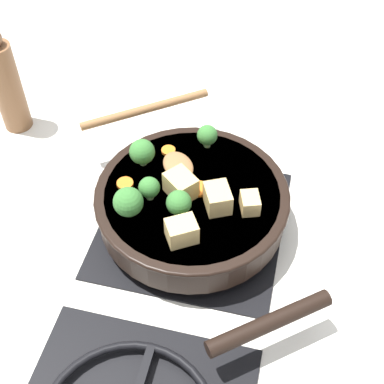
{
  "coord_description": "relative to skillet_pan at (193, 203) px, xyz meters",
  "views": [
    {
      "loc": [
        -0.14,
        0.56,
        0.74
      ],
      "look_at": [
        0.0,
        0.0,
        0.08
      ],
      "focal_mm": 50.0,
      "sensor_mm": 36.0,
      "label": 1
    }
  ],
  "objects": [
    {
      "name": "ground_plane",
      "position": [
        0.0,
        -0.0,
        -0.06
      ],
      "size": [
        2.4,
        2.4,
        0.0
      ],
      "primitive_type": "plane",
      "color": "white"
    },
    {
      "name": "front_burner_grate",
      "position": [
        0.0,
        -0.0,
        -0.05
      ],
      "size": [
        0.31,
        0.31,
        0.03
      ],
      "color": "black",
      "rests_on": "ground_plane"
    },
    {
      "name": "skillet_pan",
      "position": [
        0.0,
        0.0,
        0.0
      ],
      "size": [
        0.4,
        0.43,
        0.06
      ],
      "color": "black",
      "rests_on": "front_burner_grate"
    },
    {
      "name": "wooden_spoon",
      "position": [
        0.09,
        -0.12,
        0.03
      ],
      "size": [
        0.24,
        0.25,
        0.02
      ],
      "color": "olive",
      "rests_on": "skillet_pan"
    },
    {
      "name": "tofu_cube_center_large",
      "position": [
        -0.09,
        0.01,
        0.04
      ],
      "size": [
        0.04,
        0.04,
        0.03
      ],
      "primitive_type": "cube",
      "rotation": [
        0.0,
        0.0,
        1.9
      ],
      "color": "#DBB770",
      "rests_on": "skillet_pan"
    },
    {
      "name": "tofu_cube_near_handle",
      "position": [
        -0.01,
        0.09,
        0.04
      ],
      "size": [
        0.06,
        0.05,
        0.04
      ],
      "primitive_type": "cube",
      "rotation": [
        0.0,
        0.0,
        3.7
      ],
      "color": "#DBB770",
      "rests_on": "skillet_pan"
    },
    {
      "name": "tofu_cube_east_chunk",
      "position": [
        -0.04,
        0.02,
        0.04
      ],
      "size": [
        0.05,
        0.06,
        0.04
      ],
      "primitive_type": "cube",
      "rotation": [
        0.0,
        0.0,
        2.02
      ],
      "color": "#DBB770",
      "rests_on": "skillet_pan"
    },
    {
      "name": "tofu_cube_west_chunk",
      "position": [
        0.02,
        0.0,
        0.04
      ],
      "size": [
        0.06,
        0.06,
        0.04
      ],
      "primitive_type": "cube",
      "rotation": [
        0.0,
        0.0,
        5.6
      ],
      "color": "#DBB770",
      "rests_on": "skillet_pan"
    },
    {
      "name": "broccoli_floret_near_spoon",
      "position": [
        0.01,
        0.05,
        0.05
      ],
      "size": [
        0.04,
        0.04,
        0.05
      ],
      "color": "#709956",
      "rests_on": "skillet_pan"
    },
    {
      "name": "broccoli_floret_center_top",
      "position": [
        0.0,
        -0.11,
        0.05
      ],
      "size": [
        0.04,
        0.04,
        0.04
      ],
      "color": "#709956",
      "rests_on": "skillet_pan"
    },
    {
      "name": "broccoli_floret_east_rim",
      "position": [
        0.1,
        -0.05,
        0.05
      ],
      "size": [
        0.04,
        0.04,
        0.05
      ],
      "color": "#709956",
      "rests_on": "skillet_pan"
    },
    {
      "name": "broccoli_floret_west_rim",
      "position": [
        0.06,
        0.03,
        0.05
      ],
      "size": [
        0.03,
        0.03,
        0.04
      ],
      "color": "#709956",
      "rests_on": "skillet_pan"
    },
    {
      "name": "broccoli_floret_north_edge",
      "position": [
        0.09,
        0.07,
        0.05
      ],
      "size": [
        0.05,
        0.05,
        0.05
      ],
      "color": "#709956",
      "rests_on": "skillet_pan"
    },
    {
      "name": "carrot_slice_orange_thin",
      "position": [
        -0.01,
        -0.01,
        0.03
      ],
      "size": [
        0.03,
        0.03,
        0.01
      ],
      "primitive_type": "cylinder",
      "color": "orange",
      "rests_on": "skillet_pan"
    },
    {
      "name": "carrot_slice_near_center",
      "position": [
        0.06,
        -0.08,
        0.03
      ],
      "size": [
        0.02,
        0.02,
        0.01
      ],
      "primitive_type": "cylinder",
      "color": "orange",
      "rests_on": "skillet_pan"
    },
    {
      "name": "carrot_slice_edge_slice",
      "position": [
        0.11,
        0.01,
        0.03
      ],
      "size": [
        0.03,
        0.03,
        0.01
      ],
      "primitive_type": "cylinder",
      "color": "orange",
      "rests_on": "skillet_pan"
    },
    {
      "name": "pepper_mill",
      "position": [
        0.41,
        -0.17,
        0.04
      ],
      "size": [
        0.06,
        0.06,
        0.22
      ],
      "color": "brown",
      "rests_on": "ground_plane"
    }
  ]
}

